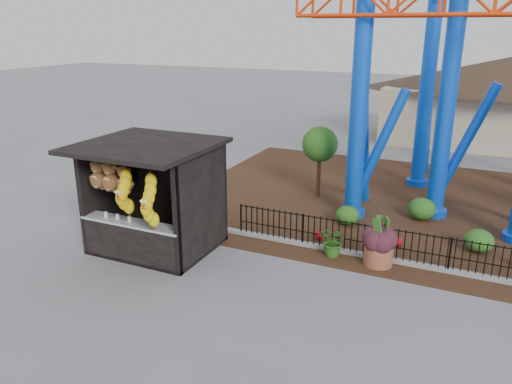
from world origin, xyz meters
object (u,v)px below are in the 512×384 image
at_px(terracotta_planter, 378,254).
at_px(potted_plant, 334,242).
at_px(prize_booth, 149,200).
at_px(roller_coaster, 499,14).

relative_size(terracotta_planter, potted_plant, 0.89).
distance_m(prize_booth, terracotta_planter, 6.42).
bearing_deg(roller_coaster, prize_booth, -137.90).
bearing_deg(terracotta_planter, prize_booth, -163.40).
height_order(roller_coaster, terracotta_planter, roller_coaster).
bearing_deg(prize_booth, roller_coaster, 42.10).
relative_size(prize_booth, potted_plant, 4.00).
relative_size(roller_coaster, potted_plant, 12.57).
height_order(prize_booth, roller_coaster, roller_coaster).
distance_m(roller_coaster, potted_plant, 8.80).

